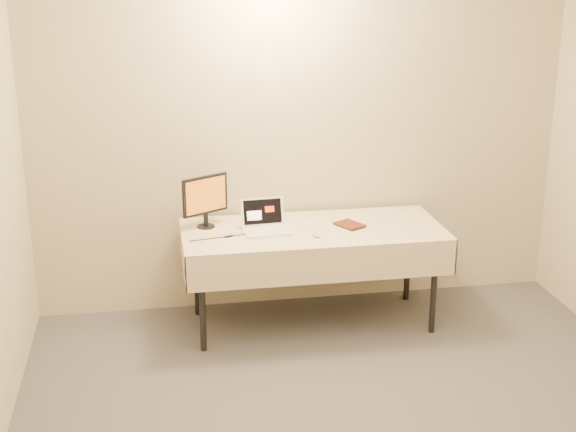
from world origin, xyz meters
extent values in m
cube|color=beige|center=(0.00, 2.50, 1.35)|extent=(4.00, 0.10, 2.70)
cylinder|color=black|center=(-0.82, 1.75, 0.34)|extent=(0.04, 0.04, 0.69)
cylinder|color=black|center=(0.82, 1.75, 0.34)|extent=(0.04, 0.04, 0.69)
cylinder|color=black|center=(-0.82, 2.34, 0.34)|extent=(0.04, 0.04, 0.69)
cylinder|color=black|center=(0.82, 2.34, 0.34)|extent=(0.04, 0.04, 0.69)
cube|color=gray|center=(0.00, 2.04, 0.71)|extent=(1.80, 0.75, 0.04)
cube|color=beige|center=(0.00, 2.04, 0.73)|extent=(1.86, 0.81, 0.01)
cube|color=beige|center=(0.00, 1.64, 0.60)|extent=(1.86, 0.01, 0.25)
cube|color=beige|center=(0.00, 2.45, 0.60)|extent=(1.86, 0.01, 0.25)
cube|color=beige|center=(-0.93, 2.04, 0.60)|extent=(0.01, 0.81, 0.25)
cube|color=beige|center=(0.93, 2.04, 0.60)|extent=(0.01, 0.81, 0.25)
cube|color=white|center=(-0.34, 2.01, 0.75)|extent=(0.33, 0.24, 0.02)
cube|color=white|center=(-0.35, 2.14, 0.85)|extent=(0.31, 0.08, 0.20)
cube|color=black|center=(-0.35, 2.14, 0.85)|extent=(0.28, 0.06, 0.17)
cylinder|color=black|center=(-0.75, 2.21, 0.74)|extent=(0.18, 0.18, 0.01)
cube|color=black|center=(-0.75, 2.21, 0.79)|extent=(0.03, 0.03, 0.09)
cube|color=black|center=(-0.75, 2.21, 0.98)|extent=(0.33, 0.20, 0.27)
cube|color=#C76417|center=(-0.75, 2.21, 0.98)|extent=(0.29, 0.17, 0.24)
imported|color=maroon|center=(0.21, 2.01, 0.84)|extent=(0.14, 0.09, 0.20)
cube|color=black|center=(-0.24, 2.34, 0.77)|extent=(0.14, 0.08, 0.06)
cube|color=#FF380C|center=(-0.25, 2.31, 0.77)|extent=(0.09, 0.02, 0.02)
ellipsoid|color=#B6B6B8|center=(-0.01, 1.87, 0.75)|extent=(0.08, 0.10, 0.02)
cube|color=#C0E4B5|center=(0.25, 1.99, 0.74)|extent=(0.19, 0.31, 0.00)
cube|color=black|center=(-0.61, 1.97, 0.74)|extent=(0.06, 0.04, 0.01)
camera|label=1|loc=(-1.10, -3.24, 2.59)|focal=50.00mm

